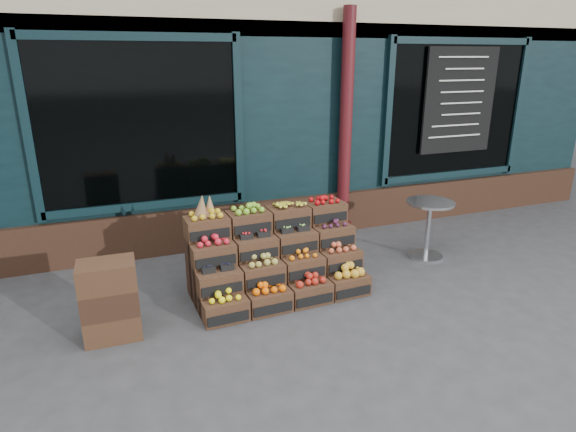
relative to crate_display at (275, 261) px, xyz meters
name	(u,v)px	position (x,y,z in m)	size (l,w,h in m)	color
ground	(329,309)	(0.39, -0.61, -0.36)	(60.00, 60.00, 0.00)	#373739
shop_facade	(213,65)	(0.39, 4.50, 2.03)	(12.00, 6.24, 4.80)	black
crate_display	(275,261)	(0.00, 0.00, 0.00)	(1.92, 0.98, 1.18)	#402819
spare_crates	(110,300)	(-1.77, -0.35, 0.02)	(0.52, 0.37, 0.77)	#402819
bistro_table	(428,223)	(2.21, 0.19, 0.12)	(0.62, 0.62, 0.78)	silver
shopkeeper	(160,172)	(-0.95, 2.23, 0.62)	(0.72, 0.47, 1.96)	#134423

